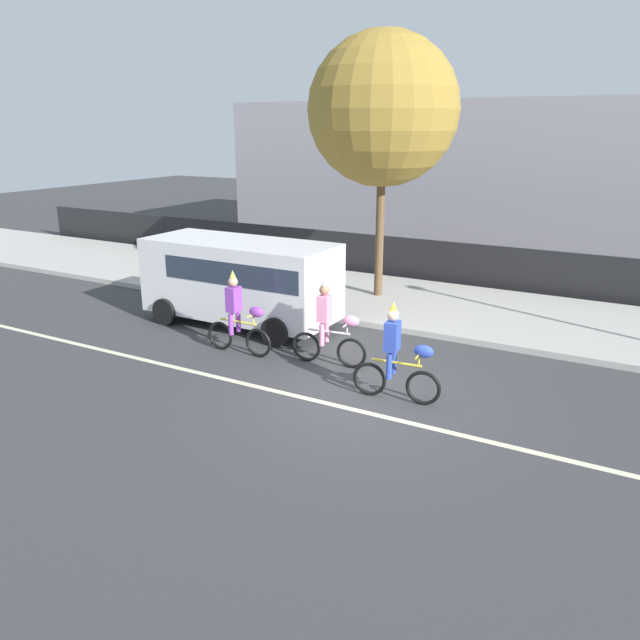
{
  "coord_description": "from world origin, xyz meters",
  "views": [
    {
      "loc": [
        4.56,
        -9.84,
        4.97
      ],
      "look_at": [
        -1.61,
        1.2,
        1.0
      ],
      "focal_mm": 35.0,
      "sensor_mm": 36.0,
      "label": 1
    }
  ],
  "objects": [
    {
      "name": "fence_line",
      "position": [
        0.0,
        9.4,
        0.7
      ],
      "size": [
        40.0,
        0.08,
        1.4
      ],
      "primitive_type": "cube",
      "color": "black",
      "rests_on": "ground"
    },
    {
      "name": "street_tree_near_lamp",
      "position": [
        -2.66,
        6.61,
        5.35
      ],
      "size": [
        4.14,
        4.14,
        7.28
      ],
      "color": "brown",
      "rests_on": "sidewalk_curb"
    },
    {
      "name": "parade_cyclist_cobalt",
      "position": [
        0.55,
        0.28,
        0.84
      ],
      "size": [
        1.72,
        0.5,
        1.92
      ],
      "color": "black",
      "rests_on": "ground"
    },
    {
      "name": "sidewalk_curb",
      "position": [
        0.0,
        6.5,
        0.07
      ],
      "size": [
        60.0,
        5.0,
        0.15
      ],
      "primitive_type": "cube",
      "color": "#ADAAA3",
      "rests_on": "ground"
    },
    {
      "name": "road_centre_line",
      "position": [
        0.0,
        -0.5,
        0.0
      ],
      "size": [
        36.0,
        0.14,
        0.01
      ],
      "primitive_type": "cube",
      "color": "beige",
      "rests_on": "ground"
    },
    {
      "name": "parade_cyclist_pink",
      "position": [
        -1.42,
        1.26,
        0.84
      ],
      "size": [
        1.72,
        0.51,
        1.92
      ],
      "color": "black",
      "rests_on": "ground"
    },
    {
      "name": "ground_plane",
      "position": [
        0.0,
        0.0,
        0.0
      ],
      "size": [
        80.0,
        80.0,
        0.0
      ],
      "primitive_type": "plane",
      "color": "#38383A"
    },
    {
      "name": "parade_cyclist_purple",
      "position": [
        -3.53,
        0.89,
        0.84
      ],
      "size": [
        1.72,
        0.5,
        1.92
      ],
      "color": "black",
      "rests_on": "ground"
    },
    {
      "name": "building_backdrop",
      "position": [
        0.79,
        18.0,
        2.96
      ],
      "size": [
        28.0,
        8.0,
        5.92
      ],
      "primitive_type": "cube",
      "color": "#99939E",
      "rests_on": "ground"
    },
    {
      "name": "parked_van_white",
      "position": [
        -4.71,
        2.7,
        1.28
      ],
      "size": [
        5.0,
        2.22,
        2.18
      ],
      "color": "white",
      "rests_on": "ground"
    }
  ]
}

